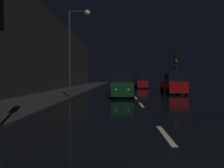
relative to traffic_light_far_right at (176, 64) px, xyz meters
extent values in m
cube|color=black|center=(-5.04, 3.51, -3.26)|extent=(27.08, 84.00, 0.02)
cube|color=#28282B|center=(-12.38, 3.51, -3.17)|extent=(4.40, 84.00, 0.15)
cube|color=#2D2B28|center=(-14.98, 0.01, 1.50)|extent=(0.80, 63.00, 9.50)
cube|color=beige|center=(-5.04, -17.99, -3.24)|extent=(0.16, 2.20, 0.01)
cube|color=beige|center=(-5.04, -11.11, -3.24)|extent=(0.16, 2.20, 0.01)
cube|color=beige|center=(-5.04, -6.54, -3.24)|extent=(0.16, 2.20, 0.01)
cube|color=beige|center=(-5.04, -0.78, -3.24)|extent=(0.16, 2.20, 0.01)
cube|color=beige|center=(-5.04, 7.32, -3.24)|extent=(0.16, 2.20, 0.01)
cube|color=beige|center=(-5.04, 18.99, -3.24)|extent=(0.16, 2.20, 0.01)
cylinder|color=#38383A|center=(0.00, 0.02, -1.94)|extent=(0.12, 0.12, 2.62)
cube|color=black|center=(0.00, 0.02, 0.32)|extent=(0.33, 0.36, 1.90)
sphere|color=black|center=(-0.01, -0.16, 0.95)|extent=(0.22, 0.22, 0.22)
sphere|color=orange|center=(-0.01, -0.16, 0.32)|extent=(0.22, 0.22, 0.22)
sphere|color=black|center=(-0.01, -0.16, -0.31)|extent=(0.22, 0.22, 0.22)
cylinder|color=#2D2D30|center=(-10.28, -7.90, 0.17)|extent=(0.16, 0.16, 6.84)
cylinder|color=#2D2D30|center=(-9.58, -7.90, 3.55)|extent=(1.40, 0.10, 0.10)
sphere|color=beige|center=(-8.88, -7.90, 3.45)|extent=(0.44, 0.44, 0.44)
cube|color=#0F3819|center=(-6.19, -5.93, -2.48)|extent=(1.78, 4.16, 1.09)
cube|color=black|center=(-6.19, -5.78, -1.52)|extent=(1.52, 2.08, 0.83)
cylinder|color=black|center=(-5.32, -7.39, -2.93)|extent=(0.22, 0.63, 0.63)
cylinder|color=black|center=(-7.07, -7.39, -2.93)|extent=(0.22, 0.63, 0.63)
cylinder|color=black|center=(-5.32, -4.48, -2.93)|extent=(0.22, 0.63, 0.63)
cylinder|color=black|center=(-7.07, -4.48, -2.93)|extent=(0.22, 0.63, 0.63)
sphere|color=white|center=(-5.70, -7.97, -2.48)|extent=(0.18, 0.18, 0.18)
sphere|color=white|center=(-6.68, -7.97, -2.48)|extent=(0.18, 0.18, 0.18)
sphere|color=red|center=(-5.70, -3.89, -2.48)|extent=(0.18, 0.18, 0.18)
sphere|color=red|center=(-6.68, -3.89, -2.48)|extent=(0.18, 0.18, 0.18)
cube|color=maroon|center=(-2.88, 9.71, -2.53)|extent=(1.67, 3.89, 1.02)
cube|color=black|center=(-2.88, 9.57, -1.63)|extent=(1.42, 1.94, 0.78)
cylinder|color=black|center=(-3.70, 11.07, -2.95)|extent=(0.20, 0.59, 0.59)
cylinder|color=black|center=(-2.07, 11.07, -2.95)|extent=(0.20, 0.59, 0.59)
cylinder|color=black|center=(-3.70, 8.35, -2.95)|extent=(0.20, 0.59, 0.59)
cylinder|color=black|center=(-2.07, 8.35, -2.95)|extent=(0.20, 0.59, 0.59)
sphere|color=slate|center=(-3.34, 11.62, -2.53)|extent=(0.17, 0.17, 0.17)
sphere|color=slate|center=(-2.42, 11.62, -2.53)|extent=(0.17, 0.17, 0.17)
sphere|color=red|center=(-3.34, 7.80, -2.53)|extent=(0.17, 0.17, 0.17)
sphere|color=red|center=(-2.42, 7.80, -2.53)|extent=(0.17, 0.17, 0.17)
cube|color=maroon|center=(-0.80, -2.15, -2.47)|extent=(1.80, 4.20, 1.10)
cube|color=black|center=(-0.80, -2.30, -1.51)|extent=(1.53, 2.10, 0.84)
cylinder|color=black|center=(-1.68, -0.68, -2.93)|extent=(0.22, 0.64, 0.64)
cylinder|color=black|center=(0.08, -0.68, -2.93)|extent=(0.22, 0.64, 0.64)
cylinder|color=black|center=(-1.68, -3.62, -2.93)|extent=(0.22, 0.64, 0.64)
cylinder|color=black|center=(0.08, -3.62, -2.93)|extent=(0.22, 0.64, 0.64)
sphere|color=slate|center=(-1.29, -0.10, -2.47)|extent=(0.18, 0.18, 0.18)
sphere|color=slate|center=(-0.30, -0.10, -2.47)|extent=(0.18, 0.18, 0.18)
sphere|color=red|center=(-1.29, -4.21, -2.47)|extent=(0.18, 0.18, 0.18)
sphere|color=red|center=(-0.30, -4.21, -2.47)|extent=(0.18, 0.18, 0.18)
camera|label=1|loc=(-6.40, -24.27, -1.54)|focal=33.95mm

